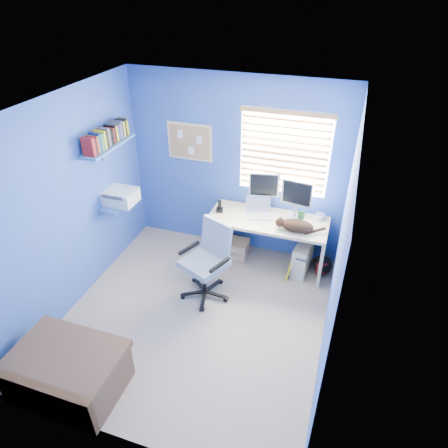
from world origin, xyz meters
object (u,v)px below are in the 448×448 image
(cat, at_px, (297,226))
(tower_pc, at_px, (302,258))
(desk, at_px, (266,242))
(laptop, at_px, (258,209))
(office_chair, at_px, (207,270))

(cat, xyz_separation_m, tower_pc, (0.11, 0.14, -0.59))
(desk, height_order, tower_pc, desk)
(laptop, distance_m, tower_pc, 0.91)
(desk, xyz_separation_m, cat, (0.41, -0.15, 0.44))
(laptop, bearing_deg, office_chair, -131.54)
(desk, relative_size, office_chair, 1.57)
(laptop, height_order, tower_pc, laptop)
(cat, distance_m, tower_pc, 0.61)
(laptop, xyz_separation_m, cat, (0.55, -0.20, -0.04))
(laptop, relative_size, office_chair, 0.33)
(tower_pc, distance_m, office_chair, 1.35)
(office_chair, bearing_deg, desk, 55.81)
(tower_pc, xyz_separation_m, office_chair, (-1.07, -0.81, 0.15))
(desk, bearing_deg, laptop, 163.31)
(desk, xyz_separation_m, tower_pc, (0.51, -0.01, -0.14))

